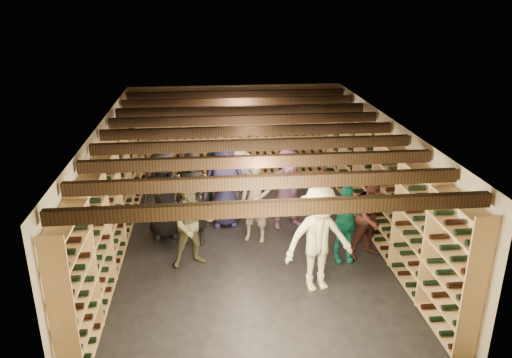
{
  "coord_description": "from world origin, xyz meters",
  "views": [
    {
      "loc": [
        -0.78,
        -8.91,
        4.7
      ],
      "look_at": [
        0.15,
        0.2,
        1.23
      ],
      "focal_mm": 35.0,
      "sensor_mm": 36.0,
      "label": 1
    }
  ],
  "objects_px": {
    "crate_loose": "(311,207)",
    "person_6": "(225,183)",
    "person_10": "(213,180)",
    "person_7": "(256,201)",
    "person_8": "(372,216)",
    "person_9": "(239,181)",
    "person_2": "(192,225)",
    "crate_stack_left": "(188,195)",
    "person_1": "(193,200)",
    "person_11": "(288,188)",
    "person_3": "(319,239)",
    "person_0": "(164,194)",
    "person_4": "(344,223)",
    "crate_stack_right": "(215,188)"
  },
  "relations": [
    {
      "from": "person_11",
      "to": "person_8",
      "type": "bearing_deg",
      "value": -62.25
    },
    {
      "from": "person_6",
      "to": "person_3",
      "type": "bearing_deg",
      "value": -60.42
    },
    {
      "from": "person_0",
      "to": "person_3",
      "type": "xyz_separation_m",
      "value": [
        2.65,
        -2.21,
        0.01
      ]
    },
    {
      "from": "person_3",
      "to": "person_8",
      "type": "bearing_deg",
      "value": 27.18
    },
    {
      "from": "person_8",
      "to": "crate_stack_left",
      "type": "bearing_deg",
      "value": 124.84
    },
    {
      "from": "crate_stack_left",
      "to": "crate_loose",
      "type": "xyz_separation_m",
      "value": [
        2.77,
        -0.19,
        -0.34
      ]
    },
    {
      "from": "person_11",
      "to": "person_1",
      "type": "bearing_deg",
      "value": -176.61
    },
    {
      "from": "person_3",
      "to": "person_11",
      "type": "relative_size",
      "value": 1.07
    },
    {
      "from": "person_10",
      "to": "person_9",
      "type": "bearing_deg",
      "value": 17.32
    },
    {
      "from": "crate_loose",
      "to": "person_6",
      "type": "distance_m",
      "value": 2.21
    },
    {
      "from": "person_9",
      "to": "person_10",
      "type": "height_order",
      "value": "person_10"
    },
    {
      "from": "person_2",
      "to": "person_11",
      "type": "distance_m",
      "value": 2.43
    },
    {
      "from": "person_0",
      "to": "person_9",
      "type": "xyz_separation_m",
      "value": [
        1.55,
        0.91,
        -0.13
      ]
    },
    {
      "from": "person_2",
      "to": "person_8",
      "type": "distance_m",
      "value": 3.28
    },
    {
      "from": "person_1",
      "to": "person_8",
      "type": "relative_size",
      "value": 1.13
    },
    {
      "from": "person_1",
      "to": "crate_stack_right",
      "type": "bearing_deg",
      "value": 89.13
    },
    {
      "from": "person_2",
      "to": "person_1",
      "type": "bearing_deg",
      "value": 74.46
    },
    {
      "from": "person_10",
      "to": "person_7",
      "type": "bearing_deg",
      "value": -40.85
    },
    {
      "from": "crate_loose",
      "to": "person_11",
      "type": "height_order",
      "value": "person_11"
    },
    {
      "from": "person_0",
      "to": "person_3",
      "type": "bearing_deg",
      "value": -42.45
    },
    {
      "from": "crate_stack_right",
      "to": "crate_loose",
      "type": "xyz_separation_m",
      "value": [
        2.16,
        -0.97,
        -0.17
      ]
    },
    {
      "from": "crate_stack_left",
      "to": "person_9",
      "type": "distance_m",
      "value": 1.19
    },
    {
      "from": "person_6",
      "to": "person_8",
      "type": "xyz_separation_m",
      "value": [
        2.63,
        -1.67,
        -0.12
      ]
    },
    {
      "from": "person_2",
      "to": "person_8",
      "type": "relative_size",
      "value": 0.97
    },
    {
      "from": "person_3",
      "to": "person_10",
      "type": "distance_m",
      "value": 3.53
    },
    {
      "from": "person_3",
      "to": "person_8",
      "type": "height_order",
      "value": "person_3"
    },
    {
      "from": "person_2",
      "to": "person_7",
      "type": "bearing_deg",
      "value": 19.31
    },
    {
      "from": "person_4",
      "to": "person_10",
      "type": "relative_size",
      "value": 0.9
    },
    {
      "from": "person_2",
      "to": "person_10",
      "type": "bearing_deg",
      "value": 63.18
    },
    {
      "from": "crate_loose",
      "to": "person_3",
      "type": "distance_m",
      "value": 3.28
    },
    {
      "from": "person_6",
      "to": "person_7",
      "type": "xyz_separation_m",
      "value": [
        0.57,
        -0.78,
        -0.1
      ]
    },
    {
      "from": "person_0",
      "to": "person_6",
      "type": "relative_size",
      "value": 0.96
    },
    {
      "from": "crate_stack_left",
      "to": "crate_loose",
      "type": "relative_size",
      "value": 1.7
    },
    {
      "from": "person_1",
      "to": "person_0",
      "type": "bearing_deg",
      "value": 155.75
    },
    {
      "from": "crate_loose",
      "to": "person_4",
      "type": "distance_m",
      "value": 2.35
    },
    {
      "from": "person_2",
      "to": "person_7",
      "type": "xyz_separation_m",
      "value": [
        1.22,
        0.85,
        0.04
      ]
    },
    {
      "from": "crate_stack_right",
      "to": "person_6",
      "type": "distance_m",
      "value": 1.63
    },
    {
      "from": "person_0",
      "to": "person_11",
      "type": "height_order",
      "value": "person_0"
    },
    {
      "from": "crate_loose",
      "to": "person_6",
      "type": "bearing_deg",
      "value": -165.7
    },
    {
      "from": "crate_stack_left",
      "to": "person_1",
      "type": "relative_size",
      "value": 0.46
    },
    {
      "from": "person_4",
      "to": "person_9",
      "type": "distance_m",
      "value": 2.86
    },
    {
      "from": "person_8",
      "to": "person_9",
      "type": "bearing_deg",
      "value": 116.11
    },
    {
      "from": "person_8",
      "to": "person_9",
      "type": "xyz_separation_m",
      "value": [
        -2.31,
        2.17,
        -0.05
      ]
    },
    {
      "from": "person_0",
      "to": "person_8",
      "type": "height_order",
      "value": "person_0"
    },
    {
      "from": "crate_stack_left",
      "to": "person_4",
      "type": "distance_m",
      "value": 3.79
    },
    {
      "from": "person_1",
      "to": "person_10",
      "type": "relative_size",
      "value": 1.12
    },
    {
      "from": "person_7",
      "to": "person_2",
      "type": "bearing_deg",
      "value": -125.73
    },
    {
      "from": "person_2",
      "to": "person_6",
      "type": "height_order",
      "value": "person_6"
    },
    {
      "from": "crate_stack_left",
      "to": "person_0",
      "type": "relative_size",
      "value": 0.47
    },
    {
      "from": "person_11",
      "to": "person_2",
      "type": "bearing_deg",
      "value": -157.56
    }
  ]
}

